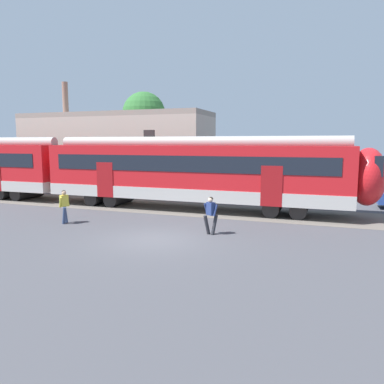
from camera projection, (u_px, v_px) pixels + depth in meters
name	position (u px, v px, depth m)	size (l,w,h in m)	color
ground_plane	(155.00, 239.00, 15.46)	(160.00, 160.00, 0.00)	#424247
track_bed	(43.00, 200.00, 26.13)	(80.00, 4.40, 0.01)	#605951
commuter_train	(71.00, 168.00, 25.00)	(38.05, 3.07, 4.73)	#B7B2AD
pedestrian_yellow	(64.00, 204.00, 18.40)	(0.57, 0.66, 1.67)	navy
pedestrian_navy	(211.00, 213.00, 16.19)	(0.67, 0.51, 1.67)	#28282D
background_building	(115.00, 151.00, 31.72)	(16.25, 5.00, 9.20)	#B2A899
street_tree_left	(144.00, 114.00, 31.66)	(3.61, 3.61, 8.21)	brown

